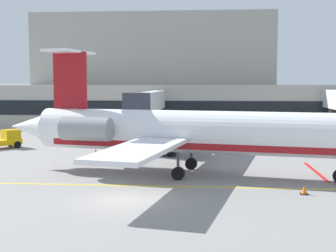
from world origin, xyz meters
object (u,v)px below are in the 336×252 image
(baggage_tug, at_px, (163,144))
(fuel_tank, at_px, (107,127))
(regional_jet, at_px, (194,132))
(pushback_tractor, at_px, (5,140))

(baggage_tug, bearing_deg, fuel_tank, 123.54)
(baggage_tug, xyz_separation_m, fuel_tank, (-7.74, 11.67, 0.37))
(regional_jet, height_order, pushback_tractor, regional_jet)
(baggage_tug, relative_size, pushback_tractor, 1.06)
(fuel_tank, bearing_deg, pushback_tractor, -136.98)
(regional_jet, xyz_separation_m, pushback_tractor, (-19.68, 12.34, -2.25))
(baggage_tug, height_order, pushback_tractor, baggage_tug)
(regional_jet, xyz_separation_m, fuel_tank, (-10.83, 20.59, -1.71))
(pushback_tractor, distance_m, fuel_tank, 12.11)
(regional_jet, height_order, fuel_tank, regional_jet)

